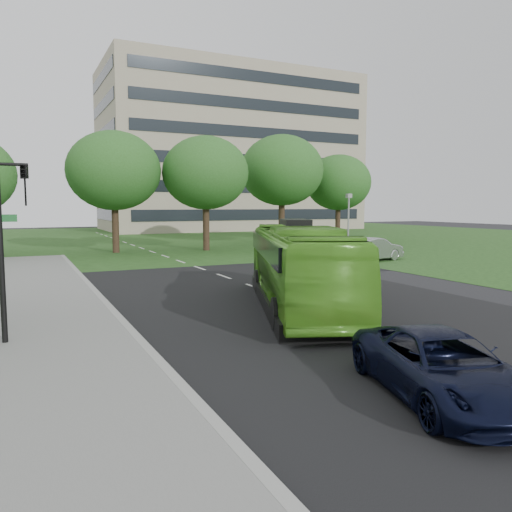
# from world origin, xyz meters

# --- Properties ---
(ground) EXTENTS (160.00, 160.00, 0.00)m
(ground) POSITION_xyz_m (0.00, 0.00, 0.00)
(ground) COLOR black
(ground) RESTS_ON ground
(street_surfaces) EXTENTS (120.00, 120.00, 0.15)m
(street_surfaces) POSITION_xyz_m (-0.38, 22.75, 0.03)
(street_surfaces) COLOR black
(street_surfaces) RESTS_ON ground
(office_building) EXTENTS (40.10, 20.10, 25.00)m
(office_building) POSITION_xyz_m (21.96, 61.96, 12.50)
(office_building) COLOR gray
(office_building) RESTS_ON ground
(tree_park_b) EXTENTS (7.53, 7.53, 9.87)m
(tree_park_b) POSITION_xyz_m (-2.85, 26.63, 6.66)
(tree_park_b) COLOR black
(tree_park_b) RESTS_ON ground
(tree_park_c) EXTENTS (7.35, 7.35, 9.76)m
(tree_park_c) POSITION_xyz_m (4.59, 25.47, 6.62)
(tree_park_c) COLOR black
(tree_park_c) RESTS_ON ground
(tree_park_d) EXTENTS (8.13, 8.13, 10.76)m
(tree_park_d) POSITION_xyz_m (13.57, 28.41, 7.28)
(tree_park_d) COLOR black
(tree_park_d) RESTS_ON ground
(tree_park_e) EXTENTS (6.96, 6.96, 9.27)m
(tree_park_e) POSITION_xyz_m (21.13, 29.65, 6.30)
(tree_park_e) COLOR black
(tree_park_e) RESTS_ON ground
(bus) EXTENTS (6.41, 11.36, 3.11)m
(bus) POSITION_xyz_m (-0.49, 1.04, 1.55)
(bus) COLOR #54A526
(bus) RESTS_ON ground
(sedan) EXTENTS (5.32, 2.91, 1.66)m
(sedan) POSITION_xyz_m (12.26, 12.67, 0.83)
(sedan) COLOR #9B9C9F
(sedan) RESTS_ON ground
(suv) EXTENTS (3.44, 5.25, 1.34)m
(suv) POSITION_xyz_m (-2.50, -8.00, 0.67)
(suv) COLOR black
(suv) RESTS_ON ground
(traffic_light) EXTENTS (0.90, 0.27, 5.53)m
(traffic_light) POSITION_xyz_m (-10.33, -0.10, 3.25)
(traffic_light) COLOR black
(traffic_light) RESTS_ON ground
(camera_pole) EXTENTS (0.45, 0.40, 4.81)m
(camera_pole) POSITION_xyz_m (13.85, 17.72, 3.10)
(camera_pole) COLOR gray
(camera_pole) RESTS_ON ground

